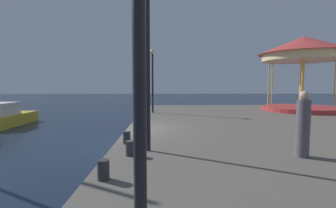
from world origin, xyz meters
The scene contains 10 objects.
ground_plane centered at (0.00, 0.00, 0.00)m, with size 120.00×120.00×0.00m, color #162338.
quay_dock centered at (7.74, 0.00, 0.40)m, with size 15.48×23.30×0.80m, color #5B564F.
motorboat_yellow centered at (-8.81, 5.47, 0.57)m, with size 1.93×4.47×1.54m.
carousel centered at (11.53, 6.86, 4.74)m, with size 6.11×6.11×5.31m.
lamp_post_mid_promenade centered at (1.15, -3.50, 3.92)m, with size 0.36×0.36×4.61m.
lamp_post_far_end centered at (0.85, 5.83, 3.71)m, with size 0.36×0.36×4.25m.
bollard_south centered at (0.40, -2.66, 1.00)m, with size 0.24×0.24×0.40m, color #2D2D33.
bollard_center centered at (0.38, -5.58, 1.00)m, with size 0.24×0.24×0.40m, color #2D2D33.
bollard_north centered at (0.69, -3.96, 1.00)m, with size 0.24×0.24×0.40m, color #2D2D33.
person_near_carousel centered at (5.23, -4.14, 1.61)m, with size 0.34×0.34×1.74m.
Camera 1 is at (1.59, -10.28, 2.70)m, focal length 25.67 mm.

